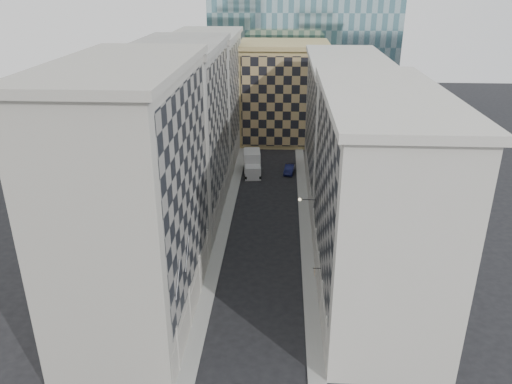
% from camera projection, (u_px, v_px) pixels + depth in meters
% --- Properties ---
extents(sidewalk_west, '(1.50, 100.00, 0.15)m').
position_uv_depth(sidewalk_west, '(226.00, 222.00, 65.98)').
color(sidewalk_west, gray).
rests_on(sidewalk_west, ground).
extents(sidewalk_east, '(1.50, 100.00, 0.15)m').
position_uv_depth(sidewalk_east, '(305.00, 224.00, 65.44)').
color(sidewalk_east, gray).
rests_on(sidewalk_east, ground).
extents(bldg_left_a, '(10.80, 22.80, 23.70)m').
position_uv_depth(bldg_left_a, '(135.00, 197.00, 44.20)').
color(bldg_left_a, '#A5A094').
rests_on(bldg_left_a, ground).
extents(bldg_left_b, '(10.80, 22.80, 22.70)m').
position_uv_depth(bldg_left_b, '(183.00, 133.00, 64.59)').
color(bldg_left_b, gray).
rests_on(bldg_left_b, ground).
extents(bldg_left_c, '(10.80, 22.80, 21.70)m').
position_uv_depth(bldg_left_c, '(208.00, 99.00, 84.99)').
color(bldg_left_c, '#A5A094').
rests_on(bldg_left_c, ground).
extents(bldg_right_a, '(10.80, 26.80, 20.70)m').
position_uv_depth(bldg_right_a, '(374.00, 200.00, 47.36)').
color(bldg_right_a, '#B9B5A9').
rests_on(bldg_right_a, ground).
extents(bldg_right_b, '(10.80, 28.80, 19.70)m').
position_uv_depth(bldg_right_b, '(344.00, 127.00, 72.33)').
color(bldg_right_b, '#B9B5A9').
rests_on(bldg_right_b, ground).
extents(tan_block, '(16.80, 14.80, 18.80)m').
position_uv_depth(tan_block, '(283.00, 92.00, 96.71)').
color(tan_block, tan).
rests_on(tan_block, ground).
extents(flagpoles_left, '(0.10, 6.33, 2.33)m').
position_uv_depth(flagpoles_left, '(183.00, 266.00, 40.86)').
color(flagpoles_left, gray).
rests_on(flagpoles_left, ground).
extents(bracket_lamp, '(1.98, 0.36, 0.36)m').
position_uv_depth(bracket_lamp, '(301.00, 200.00, 57.57)').
color(bracket_lamp, black).
rests_on(bracket_lamp, ground).
extents(box_truck, '(3.28, 6.72, 3.56)m').
position_uv_depth(box_truck, '(252.00, 164.00, 82.13)').
color(box_truck, silver).
rests_on(box_truck, ground).
extents(dark_car, '(2.04, 4.44, 1.41)m').
position_uv_depth(dark_car, '(289.00, 169.00, 82.44)').
color(dark_car, '#0F133A').
rests_on(dark_car, ground).
extents(shop_sign, '(0.79, 0.69, 0.77)m').
position_uv_depth(shop_sign, '(315.00, 271.00, 47.79)').
color(shop_sign, black).
rests_on(shop_sign, ground).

